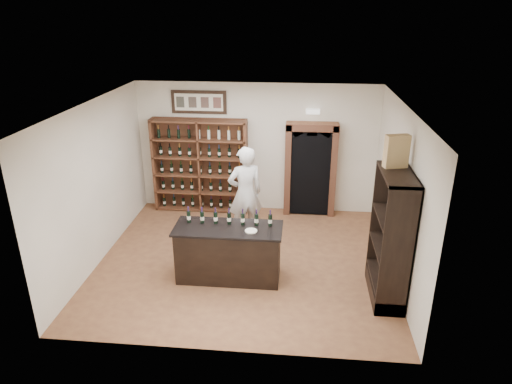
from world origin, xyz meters
TOP-DOWN VIEW (x-y plane):
  - floor at (0.00, 0.00)m, footprint 5.50×5.50m
  - ceiling at (0.00, 0.00)m, footprint 5.50×5.50m
  - wall_back at (0.00, 2.50)m, footprint 5.50×0.04m
  - wall_left at (-2.75, 0.00)m, footprint 0.04×5.00m
  - wall_right at (2.75, 0.00)m, footprint 0.04×5.00m
  - wine_shelf at (-1.30, 2.33)m, footprint 2.20×0.38m
  - framed_picture at (-1.30, 2.47)m, footprint 1.25×0.04m
  - arched_doorway at (1.25, 2.33)m, footprint 1.17×0.35m
  - emergency_light at (1.25, 2.42)m, footprint 0.30×0.10m
  - tasting_counter at (-0.20, -0.60)m, footprint 1.88×0.78m
  - counter_bottle_0 at (-0.92, -0.46)m, footprint 0.07×0.07m
  - counter_bottle_1 at (-0.68, -0.46)m, footprint 0.07×0.07m
  - counter_bottle_2 at (-0.44, -0.46)m, footprint 0.07×0.07m
  - counter_bottle_3 at (-0.20, -0.46)m, footprint 0.07×0.07m
  - counter_bottle_4 at (0.04, -0.46)m, footprint 0.07×0.07m
  - counter_bottle_5 at (0.28, -0.46)m, footprint 0.07×0.07m
  - counter_bottle_6 at (0.52, -0.46)m, footprint 0.07×0.07m
  - side_cabinet at (2.52, -0.90)m, footprint 0.48×1.20m
  - shopkeeper at (-0.09, 0.97)m, footprint 0.86×0.73m
  - plate at (0.21, -0.71)m, footprint 0.21×0.21m
  - wine_crate at (2.48, -0.62)m, footprint 0.39×0.24m

SIDE VIEW (x-z plane):
  - floor at x=0.00m, z-range 0.00..0.00m
  - tasting_counter at x=-0.20m, z-range -0.01..0.99m
  - side_cabinet at x=2.52m, z-range -0.35..1.85m
  - shopkeeper at x=-0.09m, z-range 0.00..1.99m
  - plate at x=0.21m, z-range 1.00..1.02m
  - wine_shelf at x=-1.30m, z-range 0.00..2.20m
  - counter_bottle_0 at x=-0.92m, z-range 0.96..1.26m
  - counter_bottle_1 at x=-0.68m, z-range 0.96..1.26m
  - counter_bottle_2 at x=-0.44m, z-range 0.96..1.26m
  - counter_bottle_3 at x=-0.20m, z-range 0.96..1.26m
  - counter_bottle_4 at x=0.04m, z-range 0.96..1.26m
  - counter_bottle_5 at x=0.28m, z-range 0.96..1.26m
  - counter_bottle_6 at x=0.52m, z-range 0.96..1.26m
  - arched_doorway at x=1.25m, z-range 0.05..2.22m
  - wall_back at x=0.00m, z-range 0.00..3.00m
  - wall_left at x=-2.75m, z-range 0.00..3.00m
  - wall_right at x=2.75m, z-range 0.00..3.00m
  - emergency_light at x=1.25m, z-range 2.35..2.45m
  - wine_crate at x=2.48m, z-range 2.20..2.72m
  - framed_picture at x=-1.30m, z-range 2.29..2.81m
  - ceiling at x=0.00m, z-range 3.00..3.00m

